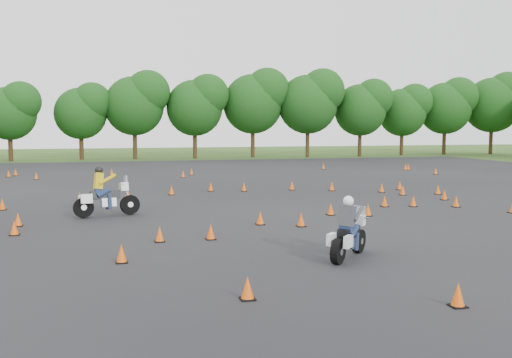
# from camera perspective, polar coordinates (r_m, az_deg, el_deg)

# --- Properties ---
(ground) EXTENTS (140.00, 140.00, 0.00)m
(ground) POSITION_cam_1_polar(r_m,az_deg,el_deg) (20.68, 2.77, -4.33)
(ground) COLOR #2D5119
(ground) RESTS_ON ground
(asphalt_pad) EXTENTS (62.00, 62.00, 0.00)m
(asphalt_pad) POSITION_cam_1_polar(r_m,az_deg,el_deg) (26.41, -1.08, -2.19)
(asphalt_pad) COLOR black
(asphalt_pad) RESTS_ON ground
(treeline) EXTENTS (87.02, 31.98, 10.25)m
(treeline) POSITION_cam_1_polar(r_m,az_deg,el_deg) (54.89, -6.36, 6.52)
(treeline) COLOR #164112
(treeline) RESTS_ON ground
(traffic_cones) EXTENTS (36.06, 33.16, 0.45)m
(traffic_cones) POSITION_cam_1_polar(r_m,az_deg,el_deg) (25.91, -0.98, -1.83)
(traffic_cones) COLOR #ED5609
(traffic_cones) RESTS_ON asphalt_pad
(rider_grey) EXTENTS (1.99, 2.02, 1.67)m
(rider_grey) POSITION_cam_1_polar(r_m,az_deg,el_deg) (15.18, 9.26, -4.73)
(rider_grey) COLOR #393B40
(rider_grey) RESTS_ON ground
(rider_yellow) EXTENTS (2.63, 1.30, 1.95)m
(rider_yellow) POSITION_cam_1_polar(r_m,az_deg,el_deg) (22.49, -14.67, -1.19)
(rider_yellow) COLOR gold
(rider_yellow) RESTS_ON ground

